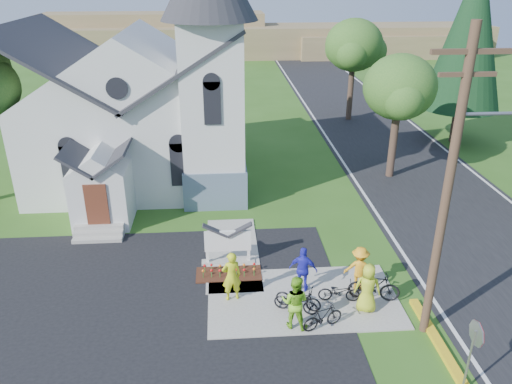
{
  "coord_description": "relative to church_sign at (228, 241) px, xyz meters",
  "views": [
    {
      "loc": [
        -1.36,
        -14.53,
        11.22
      ],
      "look_at": [
        0.09,
        5.0,
        2.38
      ],
      "focal_mm": 35.0,
      "sensor_mm": 36.0,
      "label": 1
    }
  ],
  "objects": [
    {
      "name": "bike_2",
      "position": [
        2.43,
        -3.26,
        -0.54
      ],
      "size": [
        1.76,
        1.2,
        0.88
      ],
      "primitive_type": "imported",
      "rotation": [
        0.0,
        0.0,
        1.16
      ],
      "color": "black",
      "rests_on": "sidewalk"
    },
    {
      "name": "cyclist_2",
      "position": [
        2.76,
        -2.18,
        -0.07
      ],
      "size": [
        1.15,
        0.78,
        1.82
      ],
      "primitive_type": "imported",
      "rotation": [
        0.0,
        0.0,
        2.8
      ],
      "color": "#2727C3",
      "rests_on": "sidewalk"
    },
    {
      "name": "cyclist_0",
      "position": [
        0.08,
        -2.53,
        0.0
      ],
      "size": [
        0.8,
        0.61,
        1.96
      ],
      "primitive_type": "imported",
      "rotation": [
        0.0,
        0.0,
        3.36
      ],
      "color": "#C6D118",
      "rests_on": "sidewalk"
    },
    {
      "name": "distant_hills",
      "position": [
        4.56,
        53.13,
        1.15
      ],
      "size": [
        61.0,
        10.0,
        5.6
      ],
      "color": "olive",
      "rests_on": "ground"
    },
    {
      "name": "road",
      "position": [
        11.2,
        11.8,
        -1.02
      ],
      "size": [
        8.0,
        90.0,
        0.02
      ],
      "primitive_type": "cube",
      "color": "black",
      "rests_on": "ground"
    },
    {
      "name": "bike_4",
      "position": [
        3.98,
        -2.94,
        -0.58
      ],
      "size": [
        1.58,
        0.72,
        0.8
      ],
      "primitive_type": "imported",
      "rotation": [
        0.0,
        0.0,
        1.44
      ],
      "color": "black",
      "rests_on": "sidewalk"
    },
    {
      "name": "sidewalk",
      "position": [
        2.7,
        -2.7,
        -1.0
      ],
      "size": [
        7.0,
        4.0,
        0.05
      ],
      "primitive_type": "cube",
      "color": "gray",
      "rests_on": "ground"
    },
    {
      "name": "ground",
      "position": [
        1.2,
        -3.2,
        -1.03
      ],
      "size": [
        120.0,
        120.0,
        0.0
      ],
      "primitive_type": "plane",
      "color": "#305A19",
      "rests_on": "ground"
    },
    {
      "name": "stop_sign",
      "position": [
        6.63,
        -7.4,
        0.75
      ],
      "size": [
        0.11,
        0.76,
        2.48
      ],
      "color": "gray",
      "rests_on": "ground"
    },
    {
      "name": "tree_road_mid",
      "position": [
        10.2,
        20.8,
        4.75
      ],
      "size": [
        4.4,
        4.4,
        7.8
      ],
      "color": "#39271F",
      "rests_on": "ground"
    },
    {
      "name": "bike_1",
      "position": [
        3.08,
        -4.4,
        -0.52
      ],
      "size": [
        1.56,
        0.92,
        0.91
      ],
      "primitive_type": "imported",
      "rotation": [
        0.0,
        0.0,
        1.92
      ],
      "color": "black",
      "rests_on": "sidewalk"
    },
    {
      "name": "church_sign",
      "position": [
        0.0,
        0.0,
        0.0
      ],
      "size": [
        2.2,
        0.4,
        1.7
      ],
      "color": "gray",
      "rests_on": "ground"
    },
    {
      "name": "bike_3",
      "position": [
        5.26,
        -2.96,
        -0.42
      ],
      "size": [
        1.94,
        0.98,
        1.12
      ],
      "primitive_type": "imported",
      "rotation": [
        0.0,
        0.0,
        1.32
      ],
      "color": "black",
      "rests_on": "sidewalk"
    },
    {
      "name": "cyclist_3",
      "position": [
        4.88,
        -2.23,
        -0.09
      ],
      "size": [
        1.29,
        0.97,
        1.77
      ],
      "primitive_type": "imported",
      "rotation": [
        0.0,
        0.0,
        2.84
      ],
      "color": "orange",
      "rests_on": "sidewalk"
    },
    {
      "name": "tree_road_near",
      "position": [
        9.7,
        8.8,
        4.18
      ],
      "size": [
        4.0,
        4.0,
        7.05
      ],
      "color": "#39271F",
      "rests_on": "ground"
    },
    {
      "name": "flower_bed",
      "position": [
        0.0,
        -0.9,
        -0.99
      ],
      "size": [
        2.6,
        1.1,
        0.07
      ],
      "primitive_type": "cube",
      "color": "#37190F",
      "rests_on": "ground"
    },
    {
      "name": "cyclist_1",
      "position": [
        2.14,
        -4.22,
        0.0
      ],
      "size": [
        1.15,
        1.03,
        1.96
      ],
      "primitive_type": "imported",
      "rotation": [
        0.0,
        0.0,
        2.79
      ],
      "color": "#79C324",
      "rests_on": "sidewalk"
    },
    {
      "name": "parking_lot",
      "position": [
        -5.8,
        -5.2,
        -1.02
      ],
      "size": [
        20.0,
        16.0,
        0.02
      ],
      "primitive_type": "cube",
      "color": "black",
      "rests_on": "ground"
    },
    {
      "name": "cyclist_4",
      "position": [
        4.81,
        -3.55,
        -0.04
      ],
      "size": [
        1.03,
        0.8,
        1.87
      ],
      "primitive_type": "imported",
      "rotation": [
        0.0,
        0.0,
        2.89
      ],
      "color": "#B0C424",
      "rests_on": "sidewalk"
    },
    {
      "name": "utility_pole",
      "position": [
        6.56,
        -4.7,
        4.38
      ],
      "size": [
        3.45,
        0.28,
        10.0
      ],
      "color": "#462E23",
      "rests_on": "ground"
    },
    {
      "name": "church",
      "position": [
        -4.28,
        9.28,
        4.22
      ],
      "size": [
        12.35,
        12.0,
        13.0
      ],
      "color": "silver",
      "rests_on": "ground"
    },
    {
      "name": "bike_0",
      "position": [
        2.31,
        -3.45,
        -0.56
      ],
      "size": [
        1.69,
        1.14,
        0.84
      ],
      "primitive_type": "imported",
      "rotation": [
        0.0,
        0.0,
        1.17
      ],
      "color": "black",
      "rests_on": "sidewalk"
    },
    {
      "name": "conifer",
      "position": [
        16.2,
        14.8,
        6.36
      ],
      "size": [
        5.2,
        5.2,
        12.4
      ],
      "color": "#39271F",
      "rests_on": "ground"
    }
  ]
}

